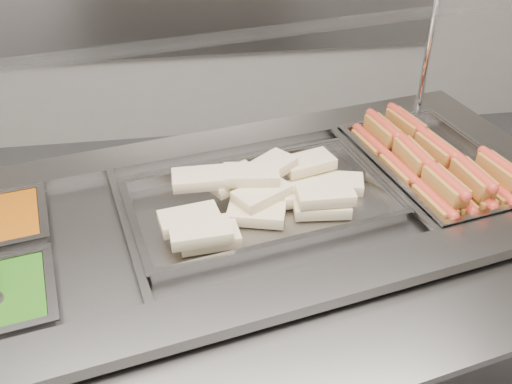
{
  "coord_description": "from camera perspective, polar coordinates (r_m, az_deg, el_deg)",
  "views": [
    {
      "loc": [
        -0.17,
        -1.05,
        1.92
      ],
      "look_at": [
        0.02,
        0.3,
        0.99
      ],
      "focal_mm": 40.0,
      "sensor_mm": 36.0,
      "label": 1
    }
  ],
  "objects": [
    {
      "name": "steam_counter",
      "position": [
        1.97,
        -1.5,
        -12.62
      ],
      "size": [
        2.17,
        1.3,
        0.97
      ],
      "color": "slate",
      "rests_on": "ground"
    },
    {
      "name": "pan_wraps",
      "position": [
        1.68,
        0.34,
        -1.41
      ],
      "size": [
        0.81,
        0.57,
        0.08
      ],
      "color": "gray",
      "rests_on": "steam_counter"
    },
    {
      "name": "tortilla_wraps",
      "position": [
        1.66,
        0.89,
        -0.05
      ],
      "size": [
        0.63,
        0.41,
        0.1
      ],
      "color": "beige",
      "rests_on": "pan_wraps"
    },
    {
      "name": "sneeze_guard",
      "position": [
        1.67,
        -4.71,
        14.53
      ],
      "size": [
        1.8,
        0.68,
        0.47
      ],
      "color": "silver",
      "rests_on": "steam_counter"
    },
    {
      "name": "hotdogs_in_buns",
      "position": [
        1.91,
        16.94,
        2.96
      ],
      "size": [
        0.4,
        0.59,
        0.13
      ],
      "color": "#92521E",
      "rests_on": "pan_hotdogs"
    },
    {
      "name": "tray_rail",
      "position": [
        1.31,
        6.44,
        -16.2
      ],
      "size": [
        1.95,
        0.78,
        0.06
      ],
      "color": "gray",
      "rests_on": "steam_counter"
    },
    {
      "name": "pan_hotdogs",
      "position": [
        1.96,
        17.29,
        1.91
      ],
      "size": [
        0.48,
        0.66,
        0.11
      ],
      "color": "gray",
      "rests_on": "steam_counter"
    }
  ]
}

